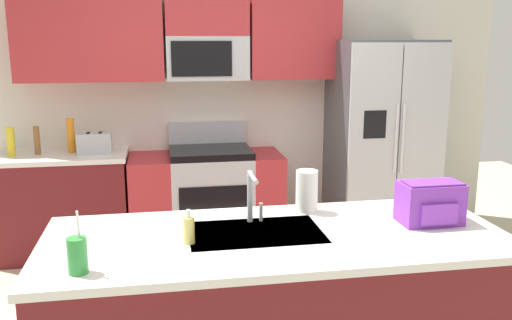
# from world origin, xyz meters

# --- Properties ---
(kitchen_wall_unit) EXTENTS (5.20, 0.43, 2.60)m
(kitchen_wall_unit) POSITION_xyz_m (-0.14, 2.08, 1.47)
(kitchen_wall_unit) COLOR silver
(kitchen_wall_unit) RESTS_ON ground
(back_counter) EXTENTS (1.10, 0.63, 0.90)m
(back_counter) POSITION_xyz_m (-1.51, 1.80, 0.45)
(back_counter) COLOR maroon
(back_counter) RESTS_ON ground
(range_oven) EXTENTS (1.36, 0.61, 1.10)m
(range_oven) POSITION_xyz_m (-0.28, 1.80, 0.44)
(range_oven) COLOR #B7BABF
(range_oven) RESTS_ON ground
(refrigerator) EXTENTS (0.90, 0.76, 1.85)m
(refrigerator) POSITION_xyz_m (1.35, 1.73, 0.93)
(refrigerator) COLOR #4C4F54
(refrigerator) RESTS_ON ground
(island_counter) EXTENTS (2.33, 0.96, 0.90)m
(island_counter) POSITION_xyz_m (-0.11, -0.45, 0.45)
(island_counter) COLOR maroon
(island_counter) RESTS_ON ground
(toaster) EXTENTS (0.28, 0.16, 0.18)m
(toaster) POSITION_xyz_m (-1.23, 1.75, 0.99)
(toaster) COLOR #B7BABF
(toaster) RESTS_ON back_counter
(pepper_mill) EXTENTS (0.05, 0.05, 0.24)m
(pepper_mill) POSITION_xyz_m (-1.70, 1.80, 1.02)
(pepper_mill) COLOR brown
(pepper_mill) RESTS_ON back_counter
(bottle_orange) EXTENTS (0.07, 0.07, 0.29)m
(bottle_orange) POSITION_xyz_m (-1.43, 1.84, 1.05)
(bottle_orange) COLOR orange
(bottle_orange) RESTS_ON back_counter
(bottle_yellow) EXTENTS (0.07, 0.07, 0.24)m
(bottle_yellow) POSITION_xyz_m (-1.90, 1.77, 1.02)
(bottle_yellow) COLOR yellow
(bottle_yellow) RESTS_ON back_counter
(sink_faucet) EXTENTS (0.09, 0.21, 0.28)m
(sink_faucet) POSITION_xyz_m (-0.21, -0.26, 1.07)
(sink_faucet) COLOR #B7BABF
(sink_faucet) RESTS_ON island_counter
(drink_cup_green) EXTENTS (0.08, 0.08, 0.28)m
(drink_cup_green) POSITION_xyz_m (-1.04, -0.77, 0.98)
(drink_cup_green) COLOR green
(drink_cup_green) RESTS_ON island_counter
(soap_dispenser) EXTENTS (0.06, 0.06, 0.17)m
(soap_dispenser) POSITION_xyz_m (-0.56, -0.50, 0.97)
(soap_dispenser) COLOR #D8CC66
(soap_dispenser) RESTS_ON island_counter
(paper_towel_roll) EXTENTS (0.12, 0.12, 0.24)m
(paper_towel_roll) POSITION_xyz_m (0.13, -0.12, 1.02)
(paper_towel_roll) COLOR white
(paper_towel_roll) RESTS_ON island_counter
(backpack) EXTENTS (0.32, 0.22, 0.23)m
(backpack) POSITION_xyz_m (0.73, -0.42, 1.02)
(backpack) COLOR purple
(backpack) RESTS_ON island_counter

